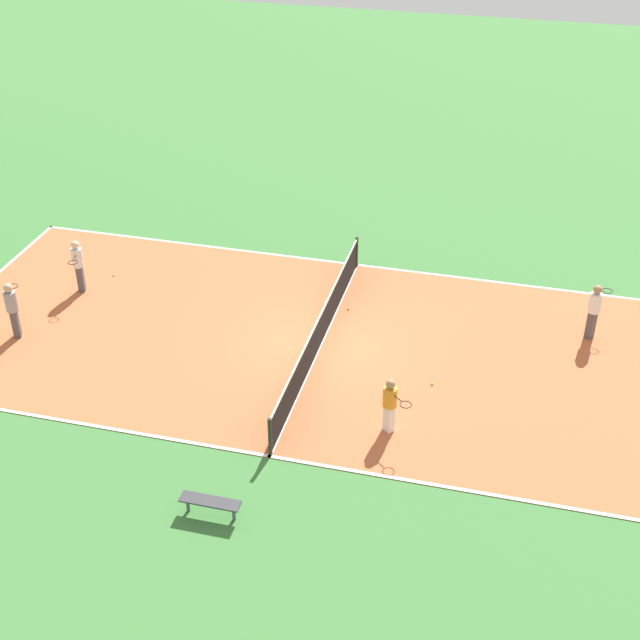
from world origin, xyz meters
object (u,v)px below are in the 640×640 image
player_far_white (78,262)px  tennis_ball_far_baseline (114,275)px  player_baseline_gray (12,306)px  tennis_ball_left_sideline (349,309)px  tennis_net (320,329)px  player_near_white (594,308)px  bench (210,503)px  player_center_orange (390,402)px  tennis_ball_midcourt (432,384)px

player_far_white → tennis_ball_far_baseline: size_ratio=26.17×
player_baseline_gray → tennis_ball_left_sideline: size_ratio=26.23×
tennis_ball_left_sideline → tennis_ball_far_baseline: (0.13, 8.00, 0.00)m
tennis_net → tennis_ball_far_baseline: 7.98m
player_baseline_gray → player_near_white: bearing=-98.1°
tennis_net → bench: bearing=174.5°
bench → player_center_orange: bearing=-130.5°
player_far_white → player_baseline_gray: size_ratio=1.00×
player_near_white → player_center_orange: player_near_white is taller
player_baseline_gray → tennis_ball_far_baseline: size_ratio=26.23×
player_near_white → player_far_white: bearing=126.7°
tennis_ball_far_baseline → player_baseline_gray: bearing=163.7°
player_center_orange → tennis_ball_midcourt: player_center_orange is taller
player_far_white → tennis_ball_left_sideline: player_far_white is taller
player_baseline_gray → tennis_ball_left_sideline: player_baseline_gray is taller
tennis_ball_midcourt → tennis_ball_far_baseline: bearing=73.2°
tennis_ball_left_sideline → tennis_ball_midcourt: size_ratio=1.00×
player_baseline_gray → tennis_ball_far_baseline: (4.00, -1.17, -1.00)m
bench → player_baseline_gray: size_ratio=0.79×
player_near_white → player_far_white: size_ratio=0.98×
bench → player_near_white: player_near_white is taller
tennis_net → player_near_white: 8.00m
player_center_orange → tennis_ball_left_sideline: (5.45, 2.29, -0.87)m
bench → player_near_white: size_ratio=0.80×
player_near_white → player_center_orange: size_ratio=1.11×
player_center_orange → tennis_ball_left_sideline: bearing=153.0°
player_near_white → player_center_orange: bearing=171.2°
tennis_net → tennis_ball_far_baseline: size_ratio=145.95×
player_far_white → player_center_orange: bearing=50.6°
tennis_net → player_baseline_gray: player_baseline_gray is taller
player_center_orange → tennis_ball_midcourt: size_ratio=23.27×
tennis_net → player_baseline_gray: bearing=101.2°
player_baseline_gray → tennis_ball_far_baseline: player_baseline_gray is taller
tennis_ball_far_baseline → tennis_ball_midcourt: 11.59m
player_far_white → tennis_ball_left_sideline: size_ratio=26.17×
tennis_ball_far_baseline → player_far_white: bearing=153.8°
tennis_net → player_baseline_gray: 8.99m
tennis_net → bench: size_ratio=7.07×
player_center_orange → tennis_ball_far_baseline: player_center_orange is taller
player_far_white → tennis_ball_left_sideline: 8.67m
player_far_white → tennis_ball_left_sideline: bearing=79.6°
tennis_net → tennis_ball_midcourt: tennis_net is taller
tennis_ball_left_sideline → tennis_ball_far_baseline: size_ratio=1.00×
bench → tennis_ball_far_baseline: bench is taller
tennis_ball_left_sideline → bench: bearing=173.5°
player_center_orange → player_baseline_gray: bearing=-147.6°
player_baseline_gray → tennis_ball_midcourt: size_ratio=26.23×
tennis_ball_left_sideline → tennis_ball_midcourt: same height
tennis_net → player_center_orange: 4.26m
player_far_white → player_baseline_gray: player_baseline_gray is taller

